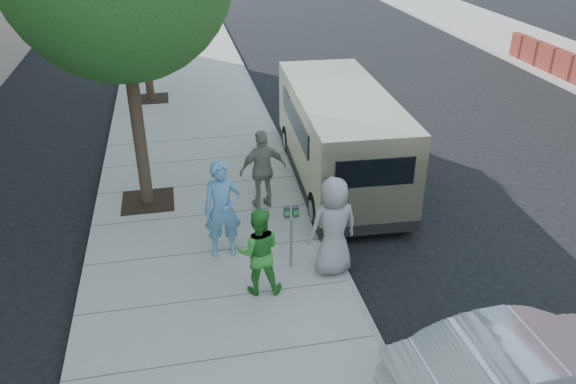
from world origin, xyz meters
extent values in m
plane|color=black|center=(0.00, 0.00, 0.00)|extent=(120.00, 120.00, 0.00)
cube|color=gray|center=(-1.00, 0.00, 0.07)|extent=(5.00, 60.00, 0.15)
cube|color=gray|center=(1.44, 0.00, 0.07)|extent=(0.12, 60.00, 0.16)
cube|color=black|center=(-2.30, 2.40, 0.15)|extent=(1.20, 1.20, 0.01)
cylinder|color=#38281E|center=(-2.30, 2.40, 2.13)|extent=(0.28, 0.28, 3.96)
cube|color=black|center=(-2.30, 10.00, 0.15)|extent=(1.20, 1.20, 0.01)
cylinder|color=#38281E|center=(-2.30, 10.00, 1.91)|extent=(0.28, 0.28, 3.52)
cylinder|color=gray|center=(0.46, -0.84, 0.68)|extent=(0.05, 0.05, 1.06)
cube|color=gray|center=(0.46, -0.84, 1.25)|extent=(0.21, 0.07, 0.08)
cube|color=#2D2D30|center=(0.38, -0.83, 1.38)|extent=(0.12, 0.10, 0.21)
cube|color=#2D2D30|center=(0.54, -0.84, 1.38)|extent=(0.12, 0.10, 0.21)
cube|color=beige|center=(2.43, 2.75, 1.30)|extent=(2.44, 5.94, 2.16)
cube|color=beige|center=(2.59, 5.94, 0.77)|extent=(2.02, 0.69, 0.92)
cube|color=black|center=(2.29, -0.18, 1.68)|extent=(1.62, 0.10, 0.60)
cylinder|color=black|center=(1.57, 4.72, 0.41)|extent=(0.32, 0.84, 0.82)
cylinder|color=black|center=(3.48, 4.63, 0.41)|extent=(0.32, 0.84, 0.82)
cylinder|color=black|center=(1.38, 0.75, 0.41)|extent=(0.32, 0.84, 0.82)
cylinder|color=black|center=(3.29, 0.66, 0.41)|extent=(0.32, 0.84, 0.82)
imported|color=#B4B5BC|center=(3.04, -4.65, 0.66)|extent=(4.07, 1.56, 1.32)
imported|color=#588FBC|center=(-0.74, -0.10, 1.15)|extent=(0.74, 0.49, 2.00)
imported|color=#2F8E2E|center=(-0.25, -1.42, 0.99)|extent=(0.90, 0.75, 1.67)
imported|color=gray|center=(1.20, -1.09, 1.12)|extent=(1.02, 0.74, 1.94)
imported|color=gray|center=(0.33, 1.64, 1.08)|extent=(1.16, 0.65, 1.86)
camera|label=1|loc=(-1.40, -9.56, 6.55)|focal=35.00mm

